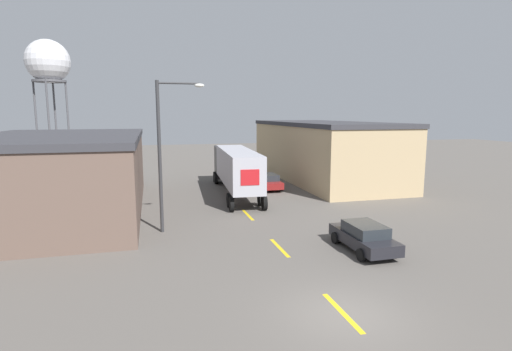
# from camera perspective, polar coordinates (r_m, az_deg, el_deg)

# --- Properties ---
(ground_plane) EXTENTS (160.00, 160.00, 0.00)m
(ground_plane) POSITION_cam_1_polar(r_m,az_deg,el_deg) (14.76, 12.57, -18.87)
(ground_plane) COLOR #56514C
(road_centerline) EXTENTS (0.20, 16.84, 0.01)m
(road_centerline) POSITION_cam_1_polar(r_m,az_deg,el_deg) (20.85, 3.39, -10.26)
(road_centerline) COLOR gold
(road_centerline) RESTS_ON ground_plane
(warehouse_left) EXTENTS (10.92, 19.45, 5.42)m
(warehouse_left) POSITION_cam_1_polar(r_m,az_deg,el_deg) (30.79, -26.24, 0.24)
(warehouse_left) COLOR brown
(warehouse_left) RESTS_ON ground_plane
(warehouse_right) EXTENTS (8.63, 22.39, 6.01)m
(warehouse_right) POSITION_cam_1_polar(r_m,az_deg,el_deg) (42.76, 9.40, 3.57)
(warehouse_right) COLOR tan
(warehouse_right) RESTS_ON ground_plane
(semi_truck) EXTENTS (3.49, 14.60, 3.90)m
(semi_truck) POSITION_cam_1_polar(r_m,az_deg,el_deg) (34.19, -3.02, 1.35)
(semi_truck) COLOR black
(semi_truck) RESTS_ON ground_plane
(parked_car_right_far) EXTENTS (1.97, 4.35, 1.42)m
(parked_car_right_far) POSITION_cam_1_polar(r_m,az_deg,el_deg) (36.36, 1.67, -0.83)
(parked_car_right_far) COLOR maroon
(parked_car_right_far) RESTS_ON ground_plane
(parked_car_right_near) EXTENTS (1.97, 4.35, 1.42)m
(parked_car_right_near) POSITION_cam_1_polar(r_m,az_deg,el_deg) (20.92, 15.16, -8.39)
(parked_car_right_near) COLOR black
(parked_car_right_near) RESTS_ON ground_plane
(water_tower) EXTENTS (6.15, 6.15, 17.42)m
(water_tower) POSITION_cam_1_polar(r_m,az_deg,el_deg) (66.95, -27.60, 14.09)
(water_tower) COLOR #47474C
(water_tower) RESTS_ON ground_plane
(street_lamp) EXTENTS (2.71, 0.32, 8.65)m
(street_lamp) POSITION_cam_1_polar(r_m,az_deg,el_deg) (23.24, -12.91, 4.11)
(street_lamp) COLOR #2D2D30
(street_lamp) RESTS_ON ground_plane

